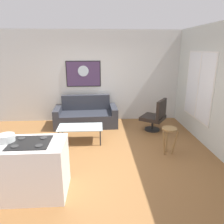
{
  "coord_description": "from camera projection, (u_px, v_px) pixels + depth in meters",
  "views": [
    {
      "loc": [
        0.07,
        -4.23,
        2.25
      ],
      "look_at": [
        0.39,
        0.9,
        0.7
      ],
      "focal_mm": 33.83,
      "sensor_mm": 36.0,
      "label": 1
    }
  ],
  "objects": [
    {
      "name": "ground",
      "position": [
        97.0,
        155.0,
        4.69
      ],
      "size": [
        6.4,
        6.4,
        0.04
      ],
      "primitive_type": "cube",
      "color": "brown"
    },
    {
      "name": "back_wall",
      "position": [
        96.0,
        77.0,
        6.6
      ],
      "size": [
        6.4,
        0.05,
        2.8
      ],
      "primitive_type": "cube",
      "color": "silver",
      "rests_on": "ground"
    },
    {
      "name": "right_wall",
      "position": [
        213.0,
        88.0,
        4.73
      ],
      "size": [
        0.05,
        6.4,
        2.8
      ],
      "primitive_type": "cube",
      "color": "silver",
      "rests_on": "ground"
    },
    {
      "name": "couch",
      "position": [
        86.0,
        116.0,
        6.41
      ],
      "size": [
        1.87,
        0.95,
        0.87
      ],
      "color": "#2C2F38",
      "rests_on": "ground"
    },
    {
      "name": "coffee_table",
      "position": [
        80.0,
        128.0,
        5.2
      ],
      "size": [
        1.09,
        0.57,
        0.4
      ],
      "color": "silver",
      "rests_on": "ground"
    },
    {
      "name": "armchair",
      "position": [
        156.0,
        116.0,
        5.91
      ],
      "size": [
        0.84,
        0.84,
        0.92
      ],
      "color": "black",
      "rests_on": "ground"
    },
    {
      "name": "bar_stool",
      "position": [
        169.0,
        134.0,
        4.59
      ],
      "size": [
        0.37,
        0.37,
        0.6
      ],
      "color": "olive",
      "rests_on": "ground"
    },
    {
      "name": "kitchen_counter",
      "position": [
        14.0,
        169.0,
        3.29
      ],
      "size": [
        1.61,
        0.71,
        0.91
      ],
      "color": "white",
      "rests_on": "ground"
    },
    {
      "name": "mixing_bowl",
      "position": [
        6.0,
        138.0,
        3.2
      ],
      "size": [
        0.25,
        0.25,
        0.12
      ],
      "color": "silver",
      "rests_on": "kitchen_counter"
    },
    {
      "name": "wall_painting",
      "position": [
        83.0,
        74.0,
        6.51
      ],
      "size": [
        1.06,
        0.03,
        0.79
      ],
      "color": "black"
    },
    {
      "name": "window",
      "position": [
        199.0,
        86.0,
        5.31
      ],
      "size": [
        0.03,
        1.43,
        1.71
      ],
      "color": "silver"
    }
  ]
}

